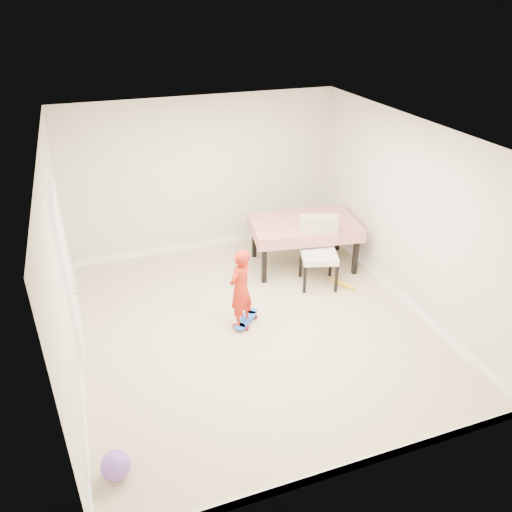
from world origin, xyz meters
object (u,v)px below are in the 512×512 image
object	(u,v)px
dining_table	(303,243)
skateboard	(246,321)
child	(240,291)
balloon	(116,465)
dining_chair	(319,254)

from	to	relation	value
dining_table	skateboard	bearing A→B (deg)	-129.34
child	dining_table	bearing A→B (deg)	-176.39
skateboard	balloon	xyz separation A→B (m)	(-1.91, -1.89, 0.10)
skateboard	balloon	distance (m)	2.69
dining_table	dining_chair	size ratio (longest dim) A/B	1.57
child	dining_chair	bearing A→B (deg)	166.81
skateboard	balloon	bearing A→B (deg)	178.31
dining_chair	balloon	world-z (taller)	dining_chair
balloon	child	bearing A→B (deg)	45.37
skateboard	dining_chair	bearing A→B (deg)	-22.40
dining_table	child	size ratio (longest dim) A/B	1.48
child	skateboard	bearing A→B (deg)	165.56
dining_chair	balloon	distance (m)	4.14
skateboard	dining_table	bearing A→B (deg)	-4.78
dining_chair	skateboard	size ratio (longest dim) A/B	1.97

